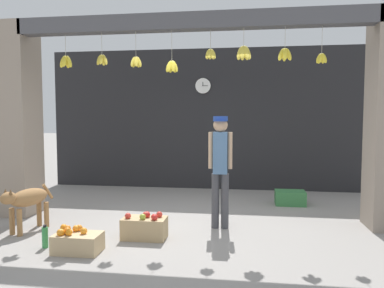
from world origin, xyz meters
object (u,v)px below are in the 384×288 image
at_px(dog, 27,200).
at_px(fruit_crate_apples, 145,227).
at_px(produce_box_green, 290,198).
at_px(shopkeeper, 220,163).
at_px(water_bottle, 45,237).
at_px(wall_clock, 203,86).
at_px(fruit_crate_oranges, 77,242).

xyz_separation_m(dog, fruit_crate_apples, (1.72, -0.06, -0.29)).
xyz_separation_m(dog, produce_box_green, (3.85, 2.19, -0.32)).
relative_size(shopkeeper, fruit_crate_apples, 2.81).
bearing_deg(water_bottle, produce_box_green, 40.32).
relative_size(shopkeeper, wall_clock, 4.53).
distance_m(shopkeeper, fruit_crate_apples, 1.39).
bearing_deg(dog, water_bottle, 62.71).
relative_size(produce_box_green, water_bottle, 1.89).
height_order(dog, fruit_crate_apples, dog).
bearing_deg(fruit_crate_oranges, produce_box_green, 45.53).
xyz_separation_m(shopkeeper, fruit_crate_apples, (-0.96, -0.62, -0.80)).
bearing_deg(produce_box_green, fruit_crate_oranges, -134.47).
distance_m(fruit_crate_apples, produce_box_green, 3.10).
bearing_deg(fruit_crate_oranges, dog, 147.52).
relative_size(shopkeeper, water_bottle, 5.70).
distance_m(produce_box_green, water_bottle, 4.28).
bearing_deg(produce_box_green, wall_clock, 143.55).
distance_m(fruit_crate_oranges, wall_clock, 4.81).
distance_m(water_bottle, wall_clock, 4.85).
distance_m(dog, wall_clock, 4.47).
height_order(shopkeeper, water_bottle, shopkeeper).
height_order(water_bottle, wall_clock, wall_clock).
distance_m(fruit_crate_apples, wall_clock, 4.17).
height_order(shopkeeper, produce_box_green, shopkeeper).
bearing_deg(wall_clock, fruit_crate_apples, -95.94).
height_order(shopkeeper, wall_clock, wall_clock).
height_order(fruit_crate_oranges, water_bottle, fruit_crate_oranges).
distance_m(shopkeeper, water_bottle, 2.51).
distance_m(dog, fruit_crate_oranges, 1.29).
distance_m(fruit_crate_oranges, produce_box_green, 4.00).
distance_m(fruit_crate_oranges, fruit_crate_apples, 0.90).
bearing_deg(fruit_crate_apples, wall_clock, 84.06).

